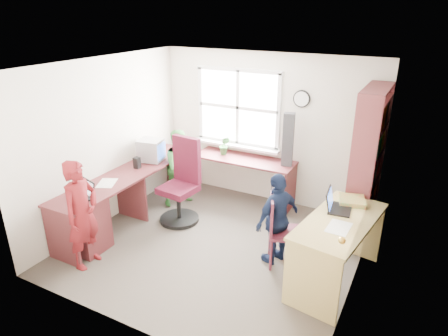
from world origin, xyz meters
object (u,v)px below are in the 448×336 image
bookshelf (366,170)px  person_green (181,168)px  wooden_chair (279,228)px  potted_plant (224,146)px  crt_monitor (151,150)px  laptop_right (336,205)px  l_desk (124,204)px  person_navy (277,219)px  laptop_left (83,194)px  right_desk (338,237)px  swivel_chair (182,186)px  person_red (82,214)px  cd_tower (288,140)px

bookshelf → person_green: size_ratio=1.68×
wooden_chair → potted_plant: 2.09m
crt_monitor → potted_plant: 1.19m
laptop_right → l_desk: bearing=94.3°
l_desk → wooden_chair: 2.21m
wooden_chair → person_navy: person_navy is taller
laptop_left → right_desk: bearing=32.0°
potted_plant → person_green: size_ratio=0.25×
swivel_chair → laptop_right: swivel_chair is taller
potted_plant → person_red: (-0.62, -2.52, -0.21)m
crt_monitor → cd_tower: bearing=11.3°
right_desk → laptop_left: bearing=-156.5°
bookshelf → swivel_chair: bookshelf is taller
potted_plant → person_red: person_red is taller
swivel_chair → laptop_left: bearing=-112.5°
laptop_left → swivel_chair: bearing=78.9°
bookshelf → laptop_right: (-0.16, -0.96, -0.13)m
wooden_chair → person_navy: 0.12m
swivel_chair → crt_monitor: swivel_chair is taller
bookshelf → cd_tower: (-1.20, 0.28, 0.16)m
crt_monitor → laptop_right: bearing=-19.6°
swivel_chair → crt_monitor: bearing=169.1°
laptop_right → crt_monitor: bearing=76.1°
l_desk → swivel_chair: bearing=54.9°
swivel_chair → laptop_left: swivel_chair is taller
laptop_left → laptop_right: (2.96, 1.04, 0.07)m
bookshelf → l_desk: bearing=-153.6°
cd_tower → swivel_chair: bearing=-153.8°
l_desk → person_green: person_green is taller
l_desk → bookshelf: bearing=26.4°
l_desk → laptop_right: laptop_right is taller
right_desk → cd_tower: cd_tower is taller
laptop_left → person_navy: bearing=38.1°
cd_tower → person_green: 1.75m
l_desk → right_desk: 2.92m
bookshelf → person_red: size_ratio=1.51×
laptop_right → person_red: 3.02m
bookshelf → wooden_chair: (-0.77, -1.15, -0.50)m
bookshelf → laptop_left: (-3.12, -2.00, -0.20)m
l_desk → laptop_right: size_ratio=7.94×
potted_plant → person_red: 2.61m
bookshelf → cd_tower: 1.24m
cd_tower → right_desk: bearing=-65.3°
l_desk → laptop_left: size_ratio=7.76×
l_desk → wooden_chair: wooden_chair is taller
wooden_chair → laptop_left: (-2.36, -0.85, 0.30)m
l_desk → laptop_right: (2.79, 0.51, 0.42)m
l_desk → cd_tower: cd_tower is taller
cd_tower → potted_plant: bearing=168.4°
l_desk → right_desk: right_desk is taller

